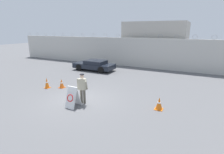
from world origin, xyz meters
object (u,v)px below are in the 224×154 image
Objects in this scene: barricade_sign at (72,97)px; traffic_cone_far at (62,83)px; parked_car_front_coupe at (94,65)px; traffic_cone_near at (47,83)px; traffic_cone_mid at (159,104)px; security_guard at (82,87)px.

traffic_cone_far is at bearing 142.67° from barricade_sign.
traffic_cone_near is at bearing 89.88° from parked_car_front_coupe.
traffic_cone_near is 8.34m from traffic_cone_mid.
traffic_cone_near is (-4.10, 1.14, -0.63)m from security_guard.
security_guard is 0.41× the size of parked_car_front_coupe.
parked_car_front_coupe is at bearing 89.37° from traffic_cone_near.
traffic_cone_near is at bearing 144.11° from security_guard.
security_guard reaches higher than traffic_cone_mid.
traffic_cone_far is (-2.91, 2.33, -0.26)m from barricade_sign.
barricade_sign is at bearing 114.75° from parked_car_front_coupe.
traffic_cone_mid is 1.03× the size of traffic_cone_far.
traffic_cone_near is at bearing 156.38° from barricade_sign.
traffic_cone_far is at bearing 29.28° from traffic_cone_near.
traffic_cone_near is 6.62m from parked_car_front_coupe.
traffic_cone_mid is 10.57m from parked_car_front_coupe.
traffic_cone_far is (-3.15, 1.67, -0.69)m from security_guard.
traffic_cone_mid reaches higher than traffic_cone_far.
traffic_cone_mid is at bearing 0.22° from traffic_cone_near.
barricade_sign is at bearing -157.75° from traffic_cone_mid.
parked_car_front_coupe is (-8.27, 6.58, 0.23)m from traffic_cone_mid.
traffic_cone_far is at bearing 98.72° from parked_car_front_coupe.
traffic_cone_near reaches higher than traffic_cone_far.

